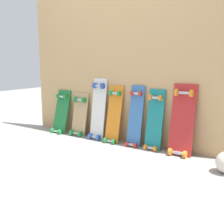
{
  "coord_description": "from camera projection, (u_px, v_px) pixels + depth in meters",
  "views": [
    {
      "loc": [
        1.67,
        -2.6,
        0.91
      ],
      "look_at": [
        0.0,
        -0.07,
        0.35
      ],
      "focal_mm": 43.85,
      "sensor_mm": 36.0,
      "label": 1
    }
  ],
  "objects": [
    {
      "name": "skateboard_teal",
      "position": [
        154.0,
        123.0,
        2.86
      ],
      "size": [
        0.18,
        0.18,
        0.7
      ],
      "color": "#197A7F",
      "rests_on": "ground"
    },
    {
      "name": "skateboard_orange",
      "position": [
        114.0,
        117.0,
        3.12
      ],
      "size": [
        0.18,
        0.21,
        0.71
      ],
      "color": "orange",
      "rests_on": "ground"
    },
    {
      "name": "plywood_wall_panel",
      "position": [
        119.0,
        67.0,
        3.1
      ],
      "size": [
        2.55,
        0.04,
        1.7
      ],
      "primitive_type": "cube",
      "color": "tan",
      "rests_on": "ground"
    },
    {
      "name": "skateboard_natural",
      "position": [
        79.0,
        117.0,
        3.42
      ],
      "size": [
        0.22,
        0.19,
        0.59
      ],
      "color": "tan",
      "rests_on": "ground"
    },
    {
      "name": "skateboard_blue",
      "position": [
        135.0,
        119.0,
        2.98
      ],
      "size": [
        0.16,
        0.18,
        0.73
      ],
      "color": "#386BAD",
      "rests_on": "ground"
    },
    {
      "name": "skateboard_green",
      "position": [
        61.0,
        114.0,
        3.56
      ],
      "size": [
        0.21,
        0.22,
        0.61
      ],
      "color": "#1E7238",
      "rests_on": "ground"
    },
    {
      "name": "skateboard_red",
      "position": [
        182.0,
        123.0,
        2.68
      ],
      "size": [
        0.24,
        0.21,
        0.76
      ],
      "color": "#B22626",
      "rests_on": "ground"
    },
    {
      "name": "ground_plane",
      "position": [
        115.0,
        141.0,
        3.2
      ],
      "size": [
        12.0,
        12.0,
        0.0
      ],
      "primitive_type": "plane",
      "color": "gray"
    },
    {
      "name": "skateboard_white",
      "position": [
        98.0,
        112.0,
        3.25
      ],
      "size": [
        0.19,
        0.19,
        0.78
      ],
      "color": "silver",
      "rests_on": "ground"
    }
  ]
}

